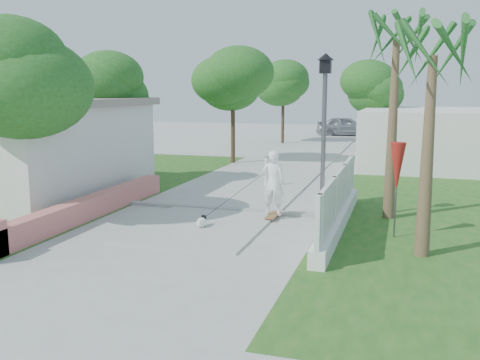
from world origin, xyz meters
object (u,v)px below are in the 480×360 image
(skateboarder, at_px, (244,192))
(bollard, at_px, (266,172))
(patio_umbrella, at_px, (397,168))
(parked_car, at_px, (346,126))
(dog, at_px, (202,222))
(street_lamp, at_px, (324,132))

(skateboarder, bearing_deg, bollard, -84.38)
(patio_umbrella, bearing_deg, skateboarder, 173.64)
(parked_car, bearing_deg, dog, 177.43)
(bollard, height_order, patio_umbrella, patio_umbrella)
(street_lamp, bearing_deg, bollard, 120.96)
(bollard, bearing_deg, skateboarder, -82.34)
(bollard, relative_size, parked_car, 0.25)
(bollard, height_order, parked_car, parked_car)
(patio_umbrella, xyz_separation_m, parked_car, (-4.15, 27.94, -0.94))
(street_lamp, relative_size, bollard, 4.07)
(patio_umbrella, relative_size, dog, 4.47)
(street_lamp, xyz_separation_m, parked_car, (-2.25, 26.94, -1.68))
(street_lamp, relative_size, parked_car, 1.01)
(bollard, relative_size, patio_umbrella, 0.47)
(bollard, bearing_deg, patio_umbrella, -50.09)
(bollard, relative_size, dog, 2.12)
(dog, bearing_deg, bollard, 84.56)
(dog, bearing_deg, street_lamp, 25.59)
(parked_car, bearing_deg, patio_umbrella, -173.00)
(skateboarder, bearing_deg, parked_car, -91.56)
(patio_umbrella, xyz_separation_m, skateboarder, (-3.92, 0.44, -0.88))
(skateboarder, height_order, parked_car, skateboarder)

